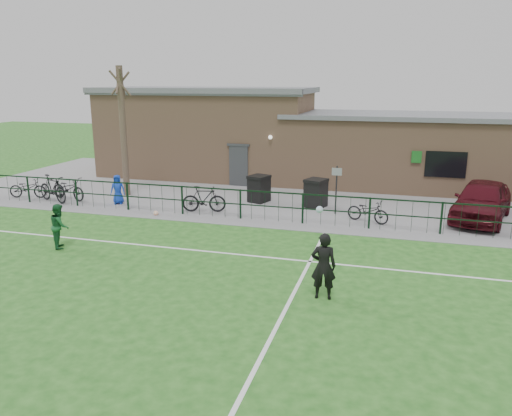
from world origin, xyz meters
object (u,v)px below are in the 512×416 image
(sign_post, at_px, (336,190))
(ball_ground, at_px, (156,213))
(bicycle_a, at_px, (28,188))
(bare_tree, at_px, (123,132))
(bicycle_d, at_px, (204,199))
(spectator_child, at_px, (118,189))
(car_maroon, at_px, (482,200))
(wheelie_bin_left, at_px, (259,190))
(bicycle_b, at_px, (53,189))
(outfield_player, at_px, (60,226))
(wheelie_bin_right, at_px, (316,194))
(bicycle_c, at_px, (69,188))
(bicycle_e, at_px, (368,211))

(sign_post, height_order, ball_ground, sign_post)
(sign_post, height_order, bicycle_a, sign_post)
(bare_tree, relative_size, sign_post, 3.00)
(bicycle_d, distance_m, spectator_child, 4.20)
(bare_tree, bearing_deg, bicycle_d, -22.31)
(car_maroon, height_order, bicycle_d, car_maroon)
(wheelie_bin_left, relative_size, bicycle_b, 0.55)
(outfield_player, bearing_deg, wheelie_bin_right, -77.45)
(bicycle_d, bearing_deg, ball_ground, 108.06)
(bicycle_c, bearing_deg, bicycle_a, 109.92)
(car_maroon, height_order, ball_ground, car_maroon)
(bare_tree, relative_size, bicycle_a, 3.41)
(wheelie_bin_right, bearing_deg, bicycle_a, -152.42)
(wheelie_bin_left, distance_m, outfield_player, 9.08)
(wheelie_bin_right, xyz_separation_m, sign_post, (0.97, -0.90, 0.43))
(bicycle_b, bearing_deg, wheelie_bin_left, -52.20)
(wheelie_bin_right, bearing_deg, spectator_child, -148.70)
(wheelie_bin_right, height_order, bicycle_b, bicycle_b)
(wheelie_bin_right, xyz_separation_m, bicycle_a, (-13.20, -1.96, -0.11))
(bicycle_b, distance_m, bicycle_d, 7.19)
(bicycle_d, bearing_deg, wheelie_bin_left, -49.69)
(wheelie_bin_right, distance_m, bicycle_b, 11.76)
(wheelie_bin_right, distance_m, car_maroon, 6.58)
(wheelie_bin_right, bearing_deg, bicycle_b, -149.34)
(wheelie_bin_left, relative_size, ball_ground, 5.57)
(bicycle_e, bearing_deg, wheelie_bin_right, 73.02)
(wheelie_bin_right, xyz_separation_m, bicycle_c, (-11.12, -1.77, -0.05))
(spectator_child, bearing_deg, wheelie_bin_right, -5.56)
(bicycle_a, xyz_separation_m, spectator_child, (4.67, 0.12, 0.19))
(bare_tree, distance_m, sign_post, 10.26)
(wheelie_bin_right, bearing_deg, car_maroon, 17.01)
(wheelie_bin_left, distance_m, bicycle_b, 9.28)
(wheelie_bin_right, distance_m, bicycle_c, 11.26)
(bicycle_a, height_order, ball_ground, bicycle_a)
(bare_tree, distance_m, wheelie_bin_right, 9.38)
(bare_tree, height_order, bicycle_e, bare_tree)
(bicycle_a, bearing_deg, bicycle_c, -97.37)
(bicycle_b, distance_m, bicycle_c, 0.71)
(bicycle_d, height_order, outfield_player, outfield_player)
(wheelie_bin_left, height_order, spectator_child, spectator_child)
(car_maroon, bearing_deg, bare_tree, -164.31)
(outfield_player, bearing_deg, ball_ground, -48.77)
(bicycle_b, distance_m, ball_ground, 5.57)
(wheelie_bin_right, xyz_separation_m, ball_ground, (-6.03, -3.14, -0.49))
(bare_tree, distance_m, bicycle_c, 3.58)
(car_maroon, relative_size, bicycle_d, 2.51)
(sign_post, bearing_deg, car_maroon, 6.71)
(wheelie_bin_left, xyz_separation_m, bicycle_d, (-1.73, -2.34, -0.01))
(sign_post, relative_size, bicycle_a, 1.14)
(wheelie_bin_left, height_order, bicycle_a, wheelie_bin_left)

